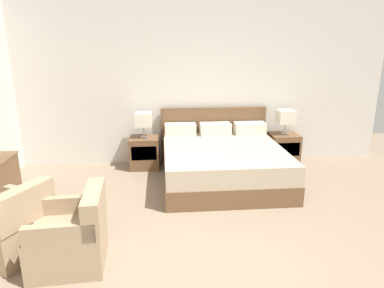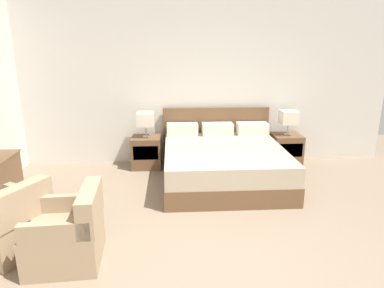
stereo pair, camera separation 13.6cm
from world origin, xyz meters
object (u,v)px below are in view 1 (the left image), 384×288
table_lamp_right (286,117)px  armchair_by_window (11,228)px  bed (222,162)px  armchair_companion (73,237)px  nightstand_right (283,149)px  nightstand_left (145,152)px  table_lamp_left (143,120)px

table_lamp_right → armchair_by_window: 4.54m
table_lamp_right → bed: bearing=-150.6°
bed → armchair_companion: bed is taller
nightstand_right → armchair_companion: size_ratio=0.72×
nightstand_right → armchair_companion: (-3.08, -2.71, 0.01)m
nightstand_left → armchair_companion: size_ratio=0.72×
bed → table_lamp_right: 1.54m
nightstand_right → armchair_by_window: 4.50m
table_lamp_left → armchair_companion: bearing=-102.1°
nightstand_left → nightstand_right: size_ratio=1.00×
table_lamp_right → armchair_companion: table_lamp_right is taller
bed → nightstand_left: (-1.25, 0.70, -0.03)m
bed → table_lamp_right: size_ratio=4.66×
table_lamp_right → armchair_companion: (-3.08, -2.71, -0.58)m
nightstand_left → armchair_by_window: 2.78m
nightstand_left → armchair_companion: (-0.58, -2.71, 0.01)m
nightstand_left → table_lamp_right: table_lamp_right is taller
nightstand_left → armchair_companion: bearing=-102.1°
nightstand_left → armchair_by_window: armchair_by_window is taller
armchair_by_window → table_lamp_right: bearing=33.5°
bed → armchair_by_window: 3.08m
nightstand_right → table_lamp_right: table_lamp_right is taller
table_lamp_right → armchair_companion: size_ratio=0.57×
nightstand_left → nightstand_right: (2.50, 0.00, 0.00)m
nightstand_left → armchair_companion: 2.77m
nightstand_left → nightstand_right: same height
nightstand_left → armchair_by_window: bearing=-116.9°
nightstand_right → table_lamp_right: size_ratio=1.26×
armchair_by_window → nightstand_left: bearing=63.1°
table_lamp_left → armchair_companion: 2.84m
nightstand_left → table_lamp_left: table_lamp_left is taller
nightstand_right → table_lamp_right: bearing=90.0°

